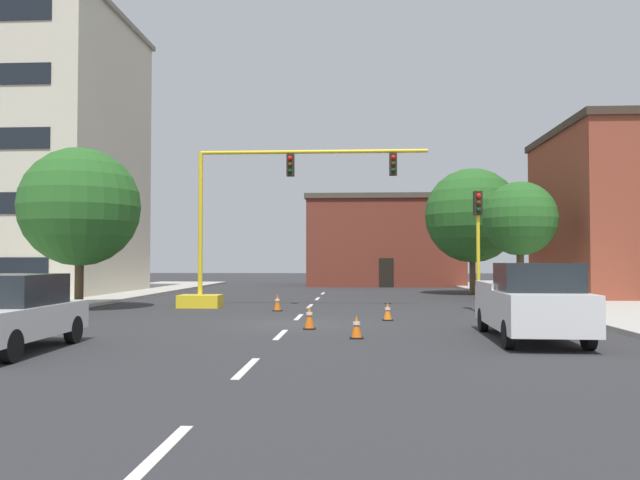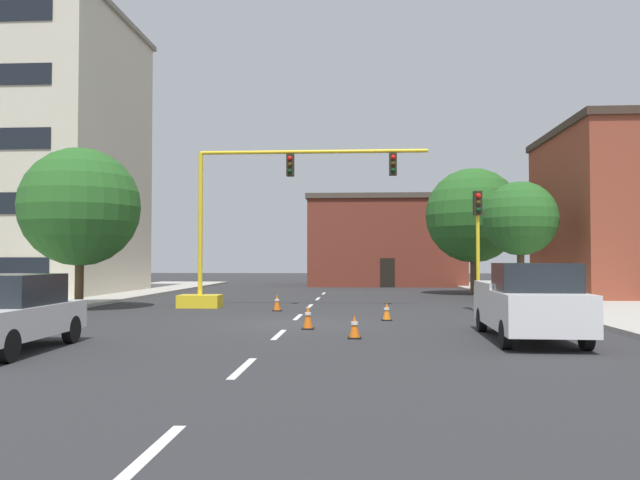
{
  "view_description": "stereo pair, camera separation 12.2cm",
  "coord_description": "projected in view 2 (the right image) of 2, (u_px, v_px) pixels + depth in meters",
  "views": [
    {
      "loc": [
        2.11,
        -20.75,
        2.07
      ],
      "look_at": [
        0.41,
        8.8,
        2.98
      ],
      "focal_mm": 36.14,
      "sensor_mm": 36.0,
      "label": 1
    },
    {
      "loc": [
        2.24,
        -20.74,
        2.07
      ],
      "look_at": [
        0.41,
        8.8,
        2.98
      ],
      "focal_mm": 36.14,
      "sensor_mm": 36.0,
      "label": 2
    }
  ],
  "objects": [
    {
      "name": "lane_stripe_seg_1",
      "position": [
        243.0,
        368.0,
        12.28
      ],
      "size": [
        0.16,
        2.4,
        0.01
      ],
      "primitive_type": "cube",
      "color": "silver",
      "rests_on": "ground_plane"
    },
    {
      "name": "tree_left_near",
      "position": [
        80.0,
        207.0,
        26.88
      ],
      "size": [
        4.95,
        4.95,
        6.76
      ],
      "color": "#4C3823",
      "rests_on": "ground_plane"
    },
    {
      "name": "sidewalk_right",
      "position": [
        596.0,
        306.0,
        27.97
      ],
      "size": [
        6.0,
        56.0,
        0.14
      ],
      "primitive_type": "cube",
      "color": "#B2ADA3",
      "rests_on": "ground_plane"
    },
    {
      "name": "tree_right_far",
      "position": [
        473.0,
        215.0,
        38.43
      ],
      "size": [
        5.64,
        5.64,
        7.55
      ],
      "color": "brown",
      "rests_on": "ground_plane"
    },
    {
      "name": "lane_stripe_seg_4",
      "position": [
        310.0,
        306.0,
        28.74
      ],
      "size": [
        0.16,
        2.4,
        0.01
      ],
      "primitive_type": "cube",
      "color": "silver",
      "rests_on": "ground_plane"
    },
    {
      "name": "traffic_cone_roadside_d",
      "position": [
        387.0,
        312.0,
        21.93
      ],
      "size": [
        0.36,
        0.36,
        0.62
      ],
      "color": "black",
      "rests_on": "ground_plane"
    },
    {
      "name": "traffic_signal_gantry",
      "position": [
        234.0,
        254.0,
        27.91
      ],
      "size": [
        10.75,
        1.2,
        6.83
      ],
      "color": "yellow",
      "rests_on": "ground_plane"
    },
    {
      "name": "traffic_cone_roadside_c",
      "position": [
        308.0,
        317.0,
        19.16
      ],
      "size": [
        0.36,
        0.36,
        0.72
      ],
      "color": "black",
      "rests_on": "ground_plane"
    },
    {
      "name": "sedan_white_near_left",
      "position": [
        8.0,
        312.0,
        14.49
      ],
      "size": [
        1.99,
        4.56,
        1.74
      ],
      "color": "white",
      "rests_on": "ground_plane"
    },
    {
      "name": "lane_stripe_seg_5",
      "position": [
        318.0,
        299.0,
        34.23
      ],
      "size": [
        0.16,
        2.4,
        0.01
      ],
      "primitive_type": "cube",
      "color": "silver",
      "rests_on": "ground_plane"
    },
    {
      "name": "lane_stripe_seg_2",
      "position": [
        279.0,
        335.0,
        17.77
      ],
      "size": [
        0.16,
        2.4,
        0.01
      ],
      "primitive_type": "cube",
      "color": "silver",
      "rests_on": "ground_plane"
    },
    {
      "name": "pickup_truck_white",
      "position": [
        528.0,
        302.0,
        16.57
      ],
      "size": [
        2.19,
        5.47,
        1.99
      ],
      "color": "white",
      "rests_on": "ground_plane"
    },
    {
      "name": "tree_right_mid",
      "position": [
        520.0,
        219.0,
        32.03
      ],
      "size": [
        3.7,
        3.7,
        5.99
      ],
      "color": "#4C3823",
      "rests_on": "ground_plane"
    },
    {
      "name": "traffic_light_pole_right",
      "position": [
        478.0,
        223.0,
        25.53
      ],
      "size": [
        0.32,
        0.47,
        4.8
      ],
      "color": "yellow",
      "rests_on": "ground_plane"
    },
    {
      "name": "lane_stripe_seg_6",
      "position": [
        324.0,
        293.0,
        39.72
      ],
      "size": [
        0.16,
        2.4,
        0.01
      ],
      "primitive_type": "cube",
      "color": "silver",
      "rests_on": "ground_plane"
    },
    {
      "name": "traffic_cone_roadside_a",
      "position": [
        277.0,
        303.0,
        26.0
      ],
      "size": [
        0.36,
        0.36,
        0.69
      ],
      "color": "black",
      "rests_on": "ground_plane"
    },
    {
      "name": "lane_stripe_seg_3",
      "position": [
        298.0,
        317.0,
        23.26
      ],
      "size": [
        0.16,
        2.4,
        0.01
      ],
      "primitive_type": "cube",
      "color": "silver",
      "rests_on": "ground_plane"
    },
    {
      "name": "building_brick_center",
      "position": [
        385.0,
        242.0,
        53.2
      ],
      "size": [
        12.42,
        9.87,
        7.16
      ],
      "color": "brown",
      "rests_on": "ground_plane"
    },
    {
      "name": "traffic_cone_roadside_b",
      "position": [
        355.0,
        327.0,
        16.89
      ],
      "size": [
        0.36,
        0.36,
        0.63
      ],
      "color": "black",
      "rests_on": "ground_plane"
    },
    {
      "name": "ground_plane",
      "position": [
        291.0,
        324.0,
        20.76
      ],
      "size": [
        160.0,
        160.0,
        0.0
      ],
      "primitive_type": "plane",
      "color": "#2D2D30"
    },
    {
      "name": "lane_stripe_seg_0",
      "position": [
        148.0,
        455.0,
        6.8
      ],
      "size": [
        0.16,
        2.4,
        0.01
      ],
      "primitive_type": "cube",
      "color": "silver",
      "rests_on": "ground_plane"
    },
    {
      "name": "sidewalk_left",
      "position": [
        39.0,
        303.0,
        29.52
      ],
      "size": [
        6.0,
        56.0,
        0.14
      ],
      "primitive_type": "cube",
      "color": "#B2ADA3",
      "rests_on": "ground_plane"
    }
  ]
}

